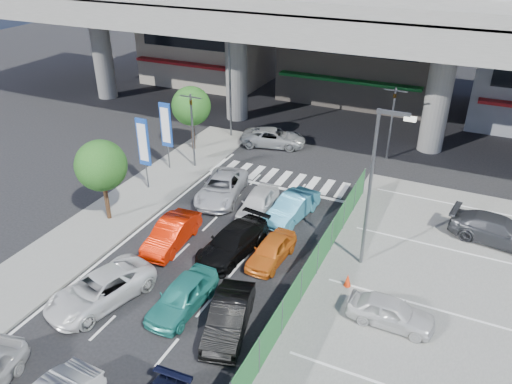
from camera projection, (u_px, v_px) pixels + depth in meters
The scene contains 28 objects.
ground at pixel (175, 296), 22.59m from camera, with size 120.00×120.00×0.00m, color black.
parking_lot at pixel (433, 342), 20.08m from camera, with size 12.00×28.00×0.06m, color slate.
sidewalk_left at pixel (110, 219), 28.35m from camera, with size 4.00×30.00×0.12m, color slate.
fence_run at pixel (293, 300), 20.99m from camera, with size 0.16×22.00×1.80m, color #22632D, non-canonical shape.
expressway at pixel (334, 19), 35.93m from camera, with size 64.00×14.00×10.75m.
building_west at pixel (211, 16), 50.91m from camera, with size 12.00×10.90×13.00m.
building_center at pixel (369, 15), 45.28m from camera, with size 14.00×10.90×15.00m.
traffic_light_left at pixel (192, 113), 32.58m from camera, with size 1.60×1.24×5.20m.
traffic_light_right at pixel (394, 106), 33.80m from camera, with size 1.60×1.24×5.20m.
street_lamp_right at pixel (375, 178), 22.43m from camera, with size 1.65×0.22×8.00m.
street_lamp_left at pixel (232, 77), 37.01m from camera, with size 1.65×0.22×8.00m.
signboard_near at pixel (143, 144), 30.18m from camera, with size 0.80×0.14×4.70m.
signboard_far at pixel (166, 127), 32.72m from camera, with size 0.80×0.14×4.70m.
tree_near at pixel (101, 166), 26.77m from camera, with size 2.80×2.80×4.80m.
tree_far at pixel (191, 106), 35.43m from camera, with size 2.80×2.80×4.80m.
sedan_white_mid_left at pixel (100, 289), 21.91m from camera, with size 2.29×4.97×1.38m, color silver.
taxi_teal_mid at pixel (182, 296), 21.55m from camera, with size 1.63×4.05×1.38m, color teal.
hatch_black_mid_right at pixel (229, 317), 20.38m from camera, with size 1.46×4.19×1.38m, color black.
taxi_orange_left at pixel (172, 233), 25.85m from camera, with size 1.46×4.19×1.38m, color red.
sedan_black_mid at pixel (233, 242), 25.18m from camera, with size 1.93×4.76×1.38m, color black.
taxi_orange_right at pixel (271, 250), 24.66m from camera, with size 1.45×3.60×1.23m, color orange.
wagon_silver_front_left at pixel (222, 188), 30.30m from camera, with size 2.29×4.97×1.38m, color #ADAFB5.
sedan_white_front_mid at pixel (258, 203), 28.67m from camera, with size 1.63×4.05×1.38m, color silver.
kei_truck_front_right at pixel (292, 207), 28.20m from camera, with size 1.46×4.19×1.38m, color #449CC1.
crossing_wagon_silver at pixel (274, 138), 37.43m from camera, with size 2.19×4.76×1.32m, color gray.
parked_sedan_white at pixel (391, 312), 20.67m from camera, with size 1.45×3.60×1.23m, color silver.
parked_sedan_dgrey at pixel (498, 231), 25.95m from camera, with size 1.98×4.88×1.42m, color #333439.
traffic_cone at pixel (348, 280), 22.97m from camera, with size 0.33×0.33×0.65m, color red.
Camera 1 is at (10.79, -14.40, 14.91)m, focal length 35.00 mm.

